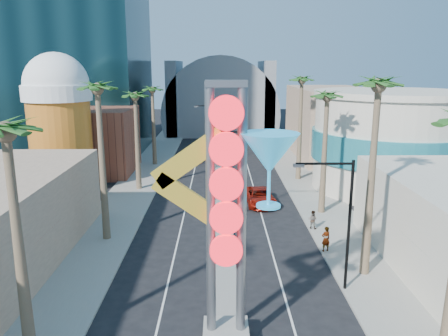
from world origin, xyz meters
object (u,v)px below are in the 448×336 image
(pedestrian_a, at_px, (326,239))
(pedestrian_b, at_px, (313,220))
(neon_sign, at_px, (244,199))
(red_pickup, at_px, (260,197))

(pedestrian_a, bearing_deg, pedestrian_b, -109.54)
(neon_sign, bearing_deg, pedestrian_b, 66.47)
(red_pickup, bearing_deg, pedestrian_a, -76.29)
(red_pickup, height_order, pedestrian_a, pedestrian_a)
(red_pickup, relative_size, pedestrian_a, 3.02)
(neon_sign, distance_m, pedestrian_a, 13.76)
(neon_sign, bearing_deg, pedestrian_a, 58.09)
(neon_sign, relative_size, pedestrian_b, 8.26)
(pedestrian_b, bearing_deg, red_pickup, -34.36)
(pedestrian_b, bearing_deg, pedestrian_a, 117.44)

